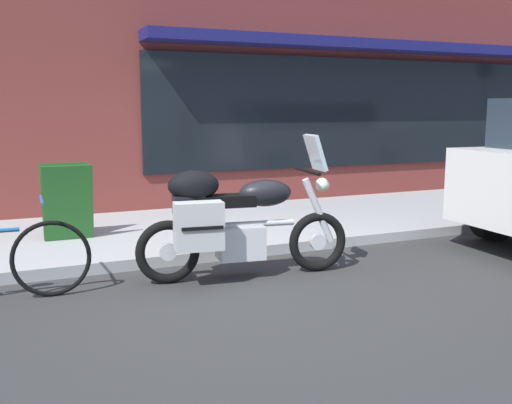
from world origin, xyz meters
TOP-DOWN VIEW (x-y plane):
  - ground_plane at (0.00, 0.00)m, footprint 80.00×80.00m
  - touring_motorcycle at (-0.09, 0.42)m, footprint 2.10×0.65m
  - sandwich_board_sign at (-1.40, 2.32)m, footprint 0.55×0.40m

SIDE VIEW (x-z plane):
  - ground_plane at x=0.00m, z-range 0.00..0.00m
  - sandwich_board_sign at x=-1.40m, z-range 0.12..1.00m
  - touring_motorcycle at x=-0.09m, z-range -0.10..1.28m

